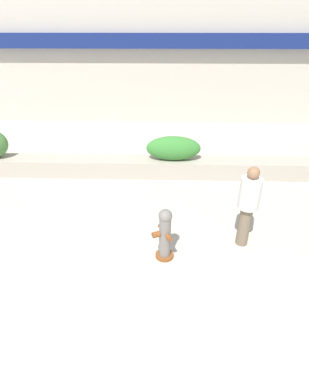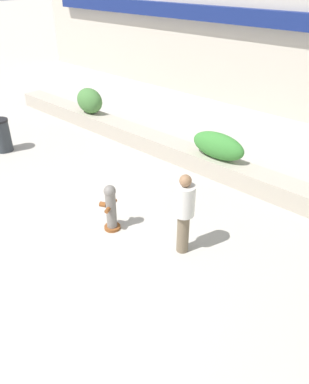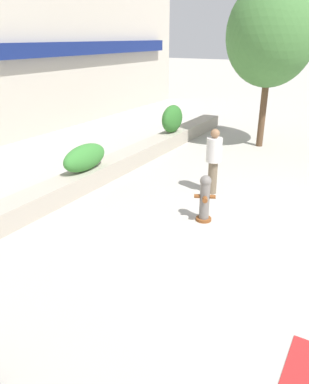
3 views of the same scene
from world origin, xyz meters
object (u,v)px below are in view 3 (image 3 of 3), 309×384
hedge_bush_1 (85,157)px  street_tree (271,34)px  fire_hydrant (205,198)px  pedestrian (214,157)px  hedge_bush_2 (172,119)px

hedge_bush_1 → street_tree: (6.60, -2.93, 3.07)m
fire_hydrant → pedestrian: size_ratio=0.62×
street_tree → hedge_bush_1: bearing=156.1°
hedge_bush_2 → hedge_bush_1: bearing=180.0°
pedestrian → hedge_bush_1: bearing=113.3°
hedge_bush_1 → fire_hydrant: hedge_bush_1 is taller
pedestrian → street_tree: bearing=2.4°
hedge_bush_1 → hedge_bush_2: 5.02m
pedestrian → fire_hydrant: bearing=-163.7°
fire_hydrant → street_tree: size_ratio=0.19×
hedge_bush_2 → fire_hydrant: bearing=-145.5°
hedge_bush_1 → pedestrian: (1.36, -3.15, 0.14)m
street_tree → pedestrian: (-5.24, -0.22, -2.93)m
hedge_bush_1 → pedestrian: pedestrian is taller
hedge_bush_1 → hedge_bush_2: size_ratio=1.28×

